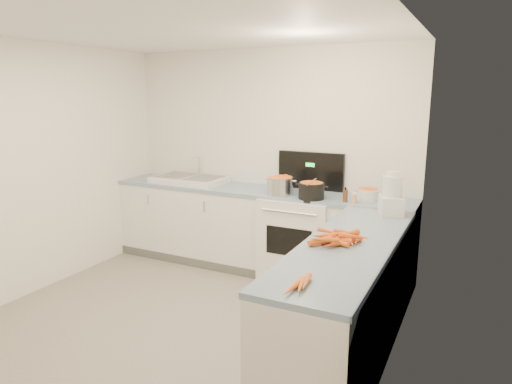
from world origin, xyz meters
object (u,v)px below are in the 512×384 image
at_px(stove, 300,236).
at_px(spice_jar, 354,199).
at_px(black_pot, 311,192).
at_px(sink, 190,179).
at_px(steel_pot, 280,187).
at_px(mixing_bowl, 368,194).
at_px(extract_bottle, 345,196).
at_px(food_processor, 392,196).

xyz_separation_m(stove, spice_jar, (0.62, -0.16, 0.51)).
bearing_deg(black_pot, spice_jar, 0.75).
height_order(sink, black_pot, sink).
relative_size(stove, steel_pot, 4.75).
xyz_separation_m(mixing_bowl, extract_bottle, (-0.17, -0.20, 0.01)).
bearing_deg(spice_jar, stove, 165.06).
relative_size(black_pot, spice_jar, 3.03).
bearing_deg(food_processor, extract_bottle, 148.62).
relative_size(stove, black_pot, 5.18).
height_order(spice_jar, food_processor, food_processor).
height_order(steel_pot, mixing_bowl, steel_pot).
relative_size(sink, mixing_bowl, 3.56).
bearing_deg(food_processor, stove, 155.93).
distance_m(sink, spice_jar, 2.07).
relative_size(mixing_bowl, extract_bottle, 1.93).
bearing_deg(black_pot, steel_pot, 173.73).
bearing_deg(spice_jar, steel_pot, 177.58).
distance_m(black_pot, spice_jar, 0.44).
xyz_separation_m(sink, mixing_bowl, (2.15, 0.03, 0.02)).
relative_size(sink, black_pot, 3.28).
bearing_deg(mixing_bowl, sink, -179.07).
distance_m(sink, mixing_bowl, 2.15).
xyz_separation_m(black_pot, food_processor, (0.84, -0.28, 0.09)).
relative_size(steel_pot, spice_jar, 3.31).
height_order(black_pot, mixing_bowl, black_pot).
height_order(steel_pot, spice_jar, steel_pot).
height_order(stove, sink, stove).
xyz_separation_m(black_pot, extract_bottle, (0.35, 0.02, -0.01)).
xyz_separation_m(steel_pot, spice_jar, (0.81, -0.03, -0.04)).
xyz_separation_m(steel_pot, extract_bottle, (0.71, -0.02, -0.02)).
bearing_deg(extract_bottle, stove, 163.73).
bearing_deg(stove, food_processor, -24.07).
distance_m(extract_bottle, food_processor, 0.59).
distance_m(mixing_bowl, food_processor, 0.61).
relative_size(black_pot, extract_bottle, 2.10).
bearing_deg(sink, food_processor, -10.79).
relative_size(sink, food_processor, 2.21).
distance_m(stove, black_pot, 0.59).
bearing_deg(extract_bottle, food_processor, -31.38).
bearing_deg(extract_bottle, black_pot, -177.10).
bearing_deg(sink, black_pot, -6.53).
bearing_deg(food_processor, steel_pot, 164.96).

